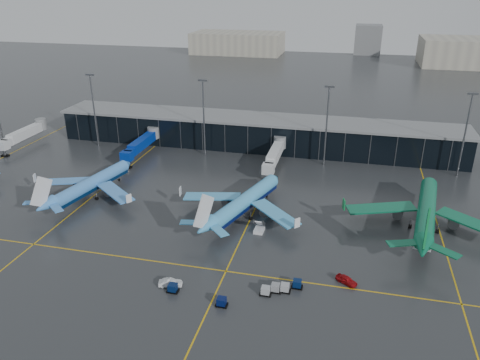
% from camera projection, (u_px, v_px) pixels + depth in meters
% --- Properties ---
extents(ground, '(600.00, 600.00, 0.00)m').
position_uv_depth(ground, '(202.00, 230.00, 111.26)').
color(ground, '#282B2D').
rests_on(ground, ground).
extents(terminal_pier, '(142.00, 17.00, 10.70)m').
position_uv_depth(terminal_pier, '(256.00, 132.00, 164.42)').
color(terminal_pier, black).
rests_on(terminal_pier, ground).
extents(jet_bridges, '(94.00, 27.50, 7.20)m').
position_uv_depth(jet_bridges, '(141.00, 144.00, 155.35)').
color(jet_bridges, '#595B60').
rests_on(jet_bridges, ground).
extents(flood_masts, '(203.00, 0.50, 25.50)m').
position_uv_depth(flood_masts, '(263.00, 119.00, 149.31)').
color(flood_masts, '#595B60').
rests_on(flood_masts, ground).
extents(distant_hangars, '(260.00, 71.00, 22.00)m').
position_uv_depth(distant_hangars, '(382.00, 48.00, 337.95)').
color(distant_hangars, '#B2AD99').
rests_on(distant_hangars, ground).
extents(taxi_lines, '(220.00, 120.00, 0.02)m').
position_uv_depth(taxi_lines, '(252.00, 215.00, 118.57)').
color(taxi_lines, gold).
rests_on(taxi_lines, ground).
extents(airliner_arkefly, '(39.86, 43.53, 11.66)m').
position_uv_depth(airliner_arkefly, '(91.00, 176.00, 126.85)').
color(airliner_arkefly, '#458EE2').
rests_on(airliner_arkefly, ground).
extents(airliner_klm_near, '(44.96, 48.10, 12.13)m').
position_uv_depth(airliner_klm_near, '(245.00, 193.00, 116.46)').
color(airliner_klm_near, '#43A3DE').
rests_on(airliner_klm_near, ground).
extents(airliner_aer_lingus, '(45.35, 49.86, 13.64)m').
position_uv_depth(airliner_aer_lingus, '(428.00, 201.00, 110.29)').
color(airliner_aer_lingus, '#0B6242').
rests_on(airliner_aer_lingus, ground).
extents(baggage_carts, '(25.13, 10.20, 1.70)m').
position_uv_depth(baggage_carts, '(253.00, 290.00, 88.62)').
color(baggage_carts, black).
rests_on(baggage_carts, ground).
extents(mobile_airstair, '(2.30, 3.27, 3.45)m').
position_uv_depth(mobile_airstair, '(259.00, 229.00, 110.38)').
color(mobile_airstair, silver).
rests_on(mobile_airstair, ground).
extents(service_van_red, '(4.68, 3.91, 1.51)m').
position_uv_depth(service_van_red, '(346.00, 280.00, 91.69)').
color(service_van_red, '#9E0C10').
rests_on(service_van_red, ground).
extents(service_van_white, '(4.80, 2.67, 1.50)m').
position_uv_depth(service_van_white, '(170.00, 283.00, 90.83)').
color(service_van_white, silver).
rests_on(service_van_white, ground).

